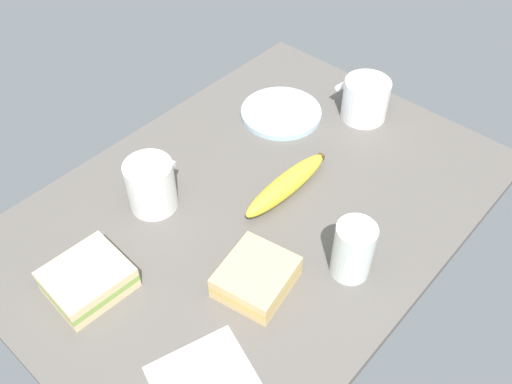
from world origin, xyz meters
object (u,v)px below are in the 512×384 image
object	(u,v)px
glass_of_milk	(353,252)
coffee_mug_black	(366,99)
sandwich_side	(256,277)
banana	(286,185)
coffee_mug_milky	(151,185)
plate_of_food	(281,113)
sandwich_main	(88,279)

from	to	relation	value
glass_of_milk	coffee_mug_black	bearing A→B (deg)	30.85
sandwich_side	banana	size ratio (longest dim) A/B	0.62
coffee_mug_milky	banana	distance (cm)	24.12
plate_of_food	coffee_mug_black	xyz separation A→B (cm)	(11.31, -13.35, 3.85)
plate_of_food	sandwich_main	world-z (taller)	sandwich_main
coffee_mug_milky	glass_of_milk	size ratio (longest dim) A/B	1.06
sandwich_side	banana	bearing A→B (deg)	26.79
sandwich_main	glass_of_milk	size ratio (longest dim) A/B	1.22
plate_of_food	glass_of_milk	distance (cm)	41.49
plate_of_food	sandwich_main	distance (cm)	53.68
sandwich_main	banana	distance (cm)	37.79
banana	glass_of_milk	bearing A→B (deg)	-109.23
plate_of_food	coffee_mug_black	distance (cm)	17.91
plate_of_food	coffee_mug_black	bearing A→B (deg)	-49.73
coffee_mug_black	glass_of_milk	world-z (taller)	glass_of_milk
plate_of_food	glass_of_milk	size ratio (longest dim) A/B	1.66
coffee_mug_black	sandwich_main	world-z (taller)	coffee_mug_black
plate_of_food	banana	xyz separation A→B (cm)	(-16.83, -15.35, 1.44)
plate_of_food	glass_of_milk	bearing A→B (deg)	-124.44
sandwich_side	glass_of_milk	bearing A→B (deg)	-36.80
plate_of_food	banana	world-z (taller)	banana
coffee_mug_milky	sandwich_main	world-z (taller)	coffee_mug_milky
glass_of_milk	coffee_mug_milky	bearing A→B (deg)	108.47
coffee_mug_milky	sandwich_main	xyz separation A→B (cm)	(-18.50, -6.09, -2.75)
sandwich_side	banana	distance (cm)	21.08
coffee_mug_black	banana	world-z (taller)	coffee_mug_black
sandwich_main	sandwich_side	xyz separation A→B (cm)	(17.71, -19.16, 0.00)
banana	plate_of_food	bearing A→B (deg)	42.37
plate_of_food	banana	bearing A→B (deg)	-137.63
coffee_mug_milky	coffee_mug_black	bearing A→B (deg)	-16.58
coffee_mug_milky	plate_of_food	bearing A→B (deg)	-0.65
coffee_mug_milky	glass_of_milk	xyz separation A→B (cm)	(11.51, -34.45, -0.27)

